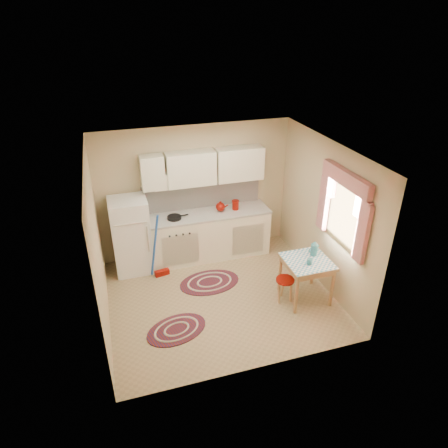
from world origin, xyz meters
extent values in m
plane|color=tan|center=(0.00, 0.00, 0.00)|extent=(3.60, 3.60, 0.00)
cube|color=silver|center=(0.00, 0.00, 2.50)|extent=(3.60, 3.20, 0.04)
cube|color=tan|center=(0.00, 1.60, 1.25)|extent=(3.60, 0.04, 2.50)
cube|color=tan|center=(0.00, -1.60, 1.25)|extent=(3.60, 0.04, 2.50)
cube|color=tan|center=(-1.80, 0.00, 1.25)|extent=(0.04, 3.20, 2.50)
cube|color=tan|center=(1.80, 0.00, 1.25)|extent=(0.04, 3.20, 2.50)
cube|color=white|center=(0.12, 1.59, 1.20)|extent=(2.25, 0.03, 0.55)
cube|color=white|center=(0.12, 1.44, 1.77)|extent=(2.25, 0.33, 0.60)
cube|color=white|center=(1.78, -0.55, 1.55)|extent=(0.04, 0.85, 0.95)
cube|color=white|center=(-1.27, 1.25, 0.70)|extent=(0.65, 0.60, 1.40)
cube|color=white|center=(0.18, 1.30, 0.44)|extent=(2.25, 0.60, 0.88)
cube|color=#B7B5AE|center=(0.18, 1.30, 0.90)|extent=(2.27, 0.62, 0.04)
cylinder|color=black|center=(-0.48, 1.25, 0.94)|extent=(0.29, 0.29, 0.05)
cylinder|color=maroon|center=(0.69, 1.30, 1.00)|extent=(0.15, 0.15, 0.16)
cube|color=tan|center=(1.32, -0.42, 0.36)|extent=(0.72, 0.72, 0.72)
cylinder|color=maroon|center=(0.97, -0.40, 0.21)|extent=(0.37, 0.37, 0.42)
cylinder|color=teal|center=(1.30, -0.52, 0.77)|extent=(0.11, 0.11, 0.10)
camera|label=1|loc=(-1.50, -5.11, 4.20)|focal=32.00mm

